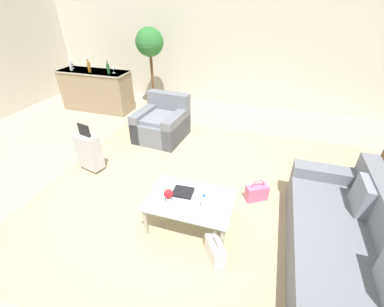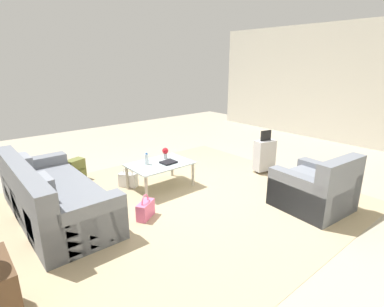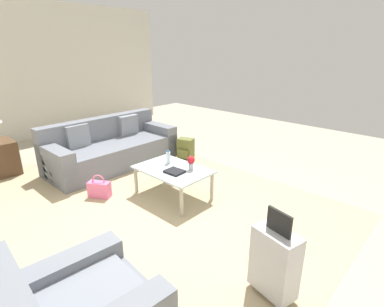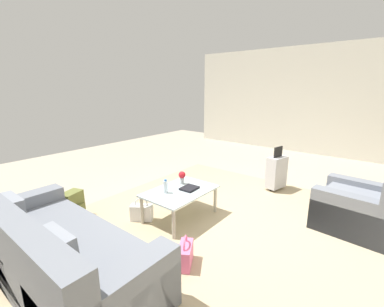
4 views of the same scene
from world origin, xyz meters
name	(u,v)px [view 4 (image 4 of 4)]	position (x,y,z in m)	size (l,w,h in m)	color
ground_plane	(222,217)	(0.00, 0.00, 0.00)	(12.00, 12.00, 0.00)	#A89E89
wall_left	(318,101)	(-5.06, 0.00, 1.55)	(0.12, 8.00, 3.10)	beige
area_rug	(211,239)	(0.60, 0.20, 0.00)	(5.20, 4.40, 0.01)	tan
couch	(53,256)	(2.20, -0.60, 0.30)	(0.98, 2.35, 0.86)	slate
armchair	(362,210)	(-0.89, 1.67, 0.30)	(0.98, 1.03, 0.87)	slate
coffee_table	(180,194)	(0.40, -0.50, 0.39)	(1.06, 0.72, 0.44)	silver
water_bottle	(166,187)	(0.60, -0.60, 0.54)	(0.06, 0.06, 0.20)	silver
coffee_table_book	(189,188)	(0.28, -0.42, 0.46)	(0.25, 0.21, 0.03)	black
flower_vase	(182,176)	(0.18, -0.65, 0.57)	(0.11, 0.11, 0.21)	#B2B7BC
suitcase_silver	(276,172)	(-1.60, 0.20, 0.36)	(0.44, 0.30, 0.85)	#B7B7BC
handbag_pink	(185,254)	(1.18, 0.26, 0.13)	(0.35, 0.29, 0.36)	pink
handbag_white	(142,212)	(0.82, -0.89, 0.13)	(0.30, 0.34, 0.36)	white
backpack_olive	(73,205)	(1.40, -1.79, 0.19)	(0.35, 0.32, 0.40)	olive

